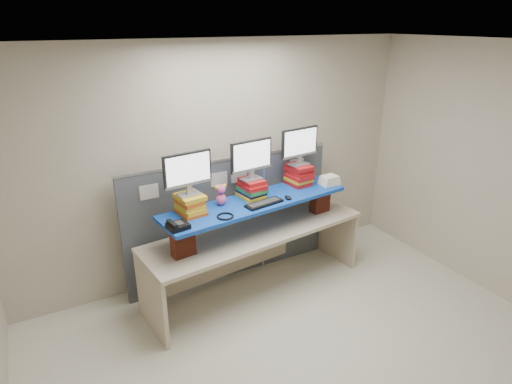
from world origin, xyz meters
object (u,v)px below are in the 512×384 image
desk (256,242)px  monitor_left (188,171)px  keyboard (264,203)px  monitor_right (300,144)px  monitor_center (251,158)px  blue_board (256,202)px  desk_phone (177,226)px

desk → monitor_left: size_ratio=5.25×
keyboard → monitor_right: bearing=17.9°
monitor_left → monitor_center: 0.76m
monitor_right → blue_board: bearing=-170.4°
blue_board → desk_phone: bearing=-172.9°
blue_board → monitor_left: (-0.74, 0.04, 0.47)m
keyboard → desk: bearing=91.9°
monitor_center → keyboard: monitor_center is taller
monitor_left → monitor_right: size_ratio=1.00×
monitor_center → desk_phone: monitor_center is taller
blue_board → monitor_center: bearing=79.2°
monitor_right → keyboard: size_ratio=1.13×
desk → blue_board: blue_board is taller
monitor_left → monitor_right: monitor_right is taller
monitor_left → desk_phone: size_ratio=2.39×
monitor_center → monitor_right: 0.68m
monitor_center → keyboard: size_ratio=1.13×
keyboard → blue_board: bearing=91.9°
blue_board → keyboard: 0.14m
desk → keyboard: (0.03, -0.13, 0.52)m
blue_board → monitor_left: bearing=170.8°
monitor_left → monitor_center: monitor_center is taller
blue_board → monitor_right: (0.68, 0.20, 0.52)m
blue_board → monitor_left: size_ratio=4.25×
monitor_left → monitor_right: bearing=-0.0°
monitor_left → monitor_center: bearing=-0.0°
monitor_right → desk_phone: monitor_right is taller
desk_phone → monitor_center: bearing=12.3°
keyboard → desk_phone: 1.01m
desk → monitor_center: size_ratio=5.25×
monitor_center → keyboard: bearing=-92.8°
desk_phone → monitor_right: bearing=7.0°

